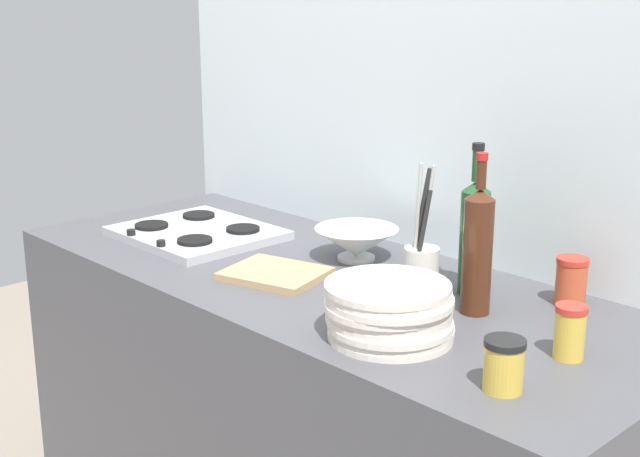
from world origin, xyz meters
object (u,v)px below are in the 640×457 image
(plate_stack, at_px, (389,311))
(wine_bottle_leftmost, at_px, (478,249))
(stovetop_hob, at_px, (197,232))
(mixing_bowl, at_px, (356,243))
(wine_bottle_mid_left, at_px, (474,235))
(condiment_jar_spare, at_px, (571,281))
(cutting_board, at_px, (275,274))
(utensil_crock, at_px, (421,266))
(condiment_jar_front, at_px, (570,332))
(condiment_jar_rear, at_px, (504,365))

(plate_stack, height_order, wine_bottle_leftmost, wine_bottle_leftmost)
(stovetop_hob, bearing_deg, mixing_bowl, 20.65)
(wine_bottle_mid_left, height_order, condiment_jar_spare, wine_bottle_mid_left)
(plate_stack, height_order, cutting_board, plate_stack)
(stovetop_hob, distance_m, wine_bottle_mid_left, 0.86)
(wine_bottle_leftmost, relative_size, condiment_jar_spare, 3.18)
(stovetop_hob, distance_m, cutting_board, 0.43)
(mixing_bowl, distance_m, condiment_jar_spare, 0.57)
(mixing_bowl, bearing_deg, wine_bottle_mid_left, 1.12)
(wine_bottle_mid_left, relative_size, utensil_crock, 1.13)
(wine_bottle_mid_left, height_order, utensil_crock, wine_bottle_mid_left)
(plate_stack, xyz_separation_m, cutting_board, (-0.45, 0.08, -0.05))
(plate_stack, relative_size, condiment_jar_front, 2.47)
(plate_stack, xyz_separation_m, condiment_jar_spare, (0.16, 0.43, -0.00))
(condiment_jar_spare, bearing_deg, mixing_bowl, -169.80)
(stovetop_hob, distance_m, condiment_jar_front, 1.18)
(utensil_crock, distance_m, cutting_board, 0.37)
(condiment_jar_spare, distance_m, cutting_board, 0.70)
(utensil_crock, relative_size, condiment_jar_front, 2.94)
(plate_stack, relative_size, wine_bottle_leftmost, 0.74)
(stovetop_hob, bearing_deg, wine_bottle_mid_left, 12.39)
(wine_bottle_leftmost, xyz_separation_m, condiment_jar_rear, (0.26, -0.27, -0.10))
(wine_bottle_leftmost, height_order, wine_bottle_mid_left, wine_bottle_leftmost)
(wine_bottle_mid_left, distance_m, condiment_jar_spare, 0.24)
(mixing_bowl, bearing_deg, plate_stack, -38.91)
(mixing_bowl, bearing_deg, condiment_jar_rear, -27.18)
(wine_bottle_leftmost, relative_size, cutting_board, 1.53)
(stovetop_hob, xyz_separation_m, plate_stack, (0.87, -0.15, 0.04))
(stovetop_hob, bearing_deg, condiment_jar_rear, -9.11)
(wine_bottle_leftmost, relative_size, mixing_bowl, 1.62)
(stovetop_hob, xyz_separation_m, condiment_jar_front, (1.18, 0.02, 0.04))
(mixing_bowl, relative_size, utensil_crock, 0.70)
(plate_stack, height_order, condiment_jar_rear, plate_stack)
(cutting_board, bearing_deg, utensil_crock, 25.33)
(utensil_crock, xyz_separation_m, condiment_jar_spare, (0.27, 0.19, -0.01))
(wine_bottle_leftmost, relative_size, wine_bottle_mid_left, 1.00)
(wine_bottle_mid_left, relative_size, cutting_board, 1.53)
(wine_bottle_leftmost, distance_m, utensil_crock, 0.17)
(condiment_jar_front, distance_m, condiment_jar_spare, 0.30)
(condiment_jar_rear, bearing_deg, condiment_jar_front, 88.02)
(plate_stack, distance_m, condiment_jar_front, 0.35)
(utensil_crock, bearing_deg, wine_bottle_leftmost, 0.90)
(condiment_jar_rear, bearing_deg, condiment_jar_spare, 106.94)
(stovetop_hob, distance_m, plate_stack, 0.89)
(wine_bottle_mid_left, xyz_separation_m, condiment_jar_spare, (0.20, 0.09, -0.09))
(wine_bottle_mid_left, xyz_separation_m, mixing_bowl, (-0.36, -0.01, -0.09))
(condiment_jar_front, bearing_deg, wine_bottle_mid_left, 154.81)
(wine_bottle_leftmost, bearing_deg, wine_bottle_mid_left, 129.68)
(stovetop_hob, bearing_deg, cutting_board, -9.59)
(stovetop_hob, xyz_separation_m, condiment_jar_spare, (1.03, 0.28, 0.04))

